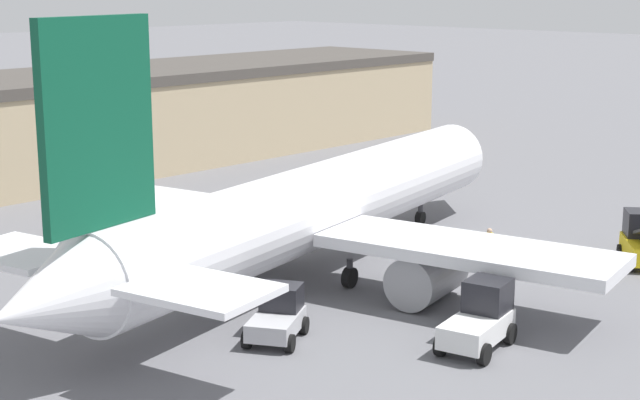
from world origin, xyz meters
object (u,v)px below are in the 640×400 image
object	(u,v)px
ground_crew_worker	(489,246)
baggage_tug	(480,318)
airplane	(308,210)
pushback_tug	(278,316)

from	to	relation	value
ground_crew_worker	baggage_tug	distance (m)	10.59
airplane	baggage_tug	size ratio (longest dim) A/B	9.74
airplane	pushback_tug	world-z (taller)	airplane
pushback_tug	airplane	bearing A→B (deg)	6.47
baggage_tug	pushback_tug	world-z (taller)	baggage_tug
pushback_tug	ground_crew_worker	bearing A→B (deg)	-30.60
airplane	ground_crew_worker	bearing A→B (deg)	-46.44
ground_crew_worker	pushback_tug	size ratio (longest dim) A/B	0.56
ground_crew_worker	baggage_tug	world-z (taller)	baggage_tug
airplane	ground_crew_worker	world-z (taller)	airplane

